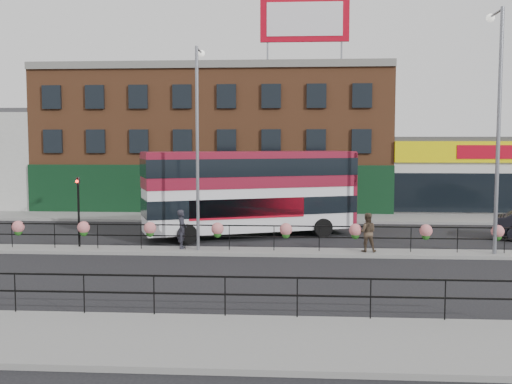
# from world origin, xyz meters

# --- Properties ---
(ground) EXTENTS (120.00, 120.00, 0.00)m
(ground) POSITION_xyz_m (0.00, 0.00, 0.00)
(ground) COLOR black
(ground) RESTS_ON ground
(south_pavement) EXTENTS (60.00, 4.00, 0.15)m
(south_pavement) POSITION_xyz_m (0.00, -12.00, 0.07)
(south_pavement) COLOR gray
(south_pavement) RESTS_ON ground
(north_pavement) EXTENTS (60.00, 4.00, 0.15)m
(north_pavement) POSITION_xyz_m (0.00, 12.00, 0.07)
(north_pavement) COLOR gray
(north_pavement) RESTS_ON ground
(median) EXTENTS (60.00, 1.60, 0.15)m
(median) POSITION_xyz_m (0.00, 0.00, 0.07)
(median) COLOR gray
(median) RESTS_ON ground
(yellow_line_inner) EXTENTS (60.00, 0.10, 0.01)m
(yellow_line_inner) POSITION_xyz_m (0.00, -9.70, 0.01)
(yellow_line_inner) COLOR gold
(yellow_line_inner) RESTS_ON ground
(yellow_line_outer) EXTENTS (60.00, 0.10, 0.01)m
(yellow_line_outer) POSITION_xyz_m (0.00, -9.88, 0.01)
(yellow_line_outer) COLOR gold
(yellow_line_outer) RESTS_ON ground
(brick_building) EXTENTS (25.00, 12.21, 10.30)m
(brick_building) POSITION_xyz_m (-4.00, 19.96, 5.13)
(brick_building) COLOR brown
(brick_building) RESTS_ON ground
(supermarket) EXTENTS (15.00, 12.25, 5.30)m
(supermarket) POSITION_xyz_m (16.00, 19.90, 2.65)
(supermarket) COLOR silver
(supermarket) RESTS_ON ground
(billboard) EXTENTS (6.00, 0.29, 4.40)m
(billboard) POSITION_xyz_m (2.50, 14.99, 13.18)
(billboard) COLOR #A40517
(billboard) RESTS_ON brick_building
(median_railing) EXTENTS (30.04, 0.56, 1.23)m
(median_railing) POSITION_xyz_m (-0.00, 0.00, 1.05)
(median_railing) COLOR black
(median_railing) RESTS_ON median
(south_railing) EXTENTS (20.04, 0.05, 1.12)m
(south_railing) POSITION_xyz_m (-2.00, -10.10, 0.96)
(south_railing) COLOR black
(south_railing) RESTS_ON south_pavement
(double_decker_bus) EXTENTS (11.23, 6.42, 4.47)m
(double_decker_bus) POSITION_xyz_m (-0.36, 4.62, 2.74)
(double_decker_bus) COLOR silver
(double_decker_bus) RESTS_ON ground
(pedestrian_a) EXTENTS (0.69, 0.49, 1.76)m
(pedestrian_a) POSITION_xyz_m (-3.18, 0.23, 1.03)
(pedestrian_a) COLOR #23222C
(pedestrian_a) RESTS_ON median
(pedestrian_b) EXTENTS (0.89, 0.73, 1.71)m
(pedestrian_b) POSITION_xyz_m (5.08, -0.04, 1.01)
(pedestrian_b) COLOR #48382A
(pedestrian_b) RESTS_ON median
(lamp_column_west) EXTENTS (0.32, 1.58, 9.00)m
(lamp_column_west) POSITION_xyz_m (-2.38, 0.11, 5.48)
(lamp_column_west) COLOR slate
(lamp_column_west) RESTS_ON median
(lamp_column_east) EXTENTS (0.38, 1.84, 10.48)m
(lamp_column_east) POSITION_xyz_m (10.53, 0.09, 6.36)
(lamp_column_east) COLOR slate
(lamp_column_east) RESTS_ON median
(traffic_light_median) EXTENTS (0.15, 0.28, 3.65)m
(traffic_light_median) POSITION_xyz_m (-8.00, 0.39, 2.47)
(traffic_light_median) COLOR black
(traffic_light_median) RESTS_ON median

